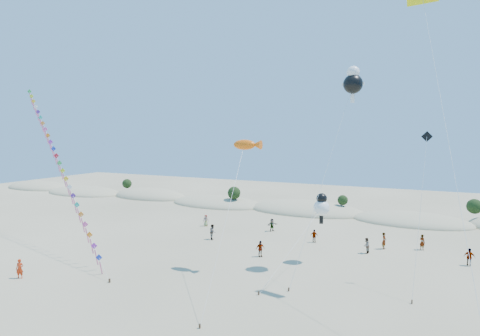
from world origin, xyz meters
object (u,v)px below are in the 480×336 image
Objects in this scene: kite_train at (57,158)px; fish_kite at (247,145)px; parafoil_kite at (424,4)px; flyer_foreground at (20,269)px.

kite_train is 2.24× the size of fish_kite.
kite_train is at bearing -177.30° from parafoil_kite.
parafoil_kite is (38.06, 1.80, 12.55)m from kite_train.
fish_kite is (23.75, 0.95, 1.71)m from kite_train.
flyer_foreground is at bearing -146.79° from fish_kite.
kite_train is 40.12m from parafoil_kite.
parafoil_kite is at bearing 2.70° from kite_train.
kite_train is at bearing 92.69° from flyer_foreground.
fish_kite is 0.54× the size of parafoil_kite.
parafoil_kite is 13.65× the size of flyer_foreground.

